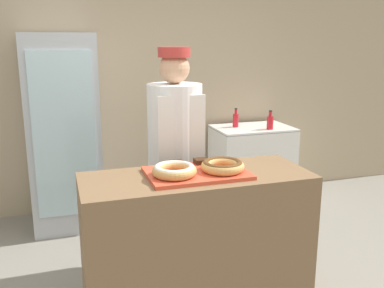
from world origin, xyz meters
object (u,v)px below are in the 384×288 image
at_px(donut_light_glaze, 174,170).
at_px(baker_person, 175,157).
at_px(donut_chocolate_glaze, 223,165).
at_px(chest_freezer, 252,164).
at_px(serving_tray, 197,173).
at_px(brownie_back_right, 201,161).
at_px(brownie_back_left, 177,163).
at_px(beverage_fridge, 64,133).
at_px(bottle_red, 270,122).
at_px(bottle_red_b, 236,120).

height_order(donut_light_glaze, baker_person, baker_person).
height_order(donut_chocolate_glaze, baker_person, baker_person).
distance_m(baker_person, chest_freezer, 1.72).
distance_m(serving_tray, brownie_back_right, 0.18).
height_order(donut_light_glaze, brownie_back_left, donut_light_glaze).
distance_m(beverage_fridge, chest_freezer, 2.07).
height_order(serving_tray, donut_light_glaze, donut_light_glaze).
bearing_deg(beverage_fridge, brownie_back_right, -61.42).
bearing_deg(brownie_back_left, donut_chocolate_glaze, -40.19).
xyz_separation_m(donut_light_glaze, chest_freezer, (1.39, 1.79, -0.59)).
bearing_deg(brownie_back_right, baker_person, 96.71).
height_order(serving_tray, baker_person, baker_person).
bearing_deg(baker_person, brownie_back_right, -83.29).
xyz_separation_m(donut_chocolate_glaze, bottle_red, (1.19, 1.62, -0.08)).
bearing_deg(beverage_fridge, donut_light_glaze, -70.92).
bearing_deg(donut_light_glaze, donut_chocolate_glaze, 0.00).
bearing_deg(baker_person, donut_light_glaze, -105.95).
bearing_deg(brownie_back_right, bottle_red, 48.13).
relative_size(donut_light_glaze, beverage_fridge, 0.15).
height_order(serving_tray, brownie_back_left, brownie_back_left).
bearing_deg(baker_person, chest_freezer, 43.13).
distance_m(brownie_back_right, bottle_red, 1.90).
distance_m(donut_light_glaze, brownie_back_left, 0.22).
bearing_deg(bottle_red_b, brownie_back_left, -124.56).
bearing_deg(donut_chocolate_glaze, brownie_back_right, 110.30).
bearing_deg(chest_freezer, donut_light_glaze, -127.90).
bearing_deg(brownie_back_left, bottle_red, 44.60).
relative_size(donut_light_glaze, bottle_red_b, 1.33).
height_order(brownie_back_left, bottle_red, bottle_red).
distance_m(donut_light_glaze, brownie_back_right, 0.32).
bearing_deg(brownie_back_left, serving_tray, -62.80).
xyz_separation_m(brownie_back_right, baker_person, (-0.05, 0.46, -0.09)).
distance_m(beverage_fridge, bottle_red_b, 1.83).
relative_size(donut_light_glaze, bottle_red, 1.35).
bearing_deg(beverage_fridge, baker_person, -54.29).
distance_m(serving_tray, bottle_red_b, 2.09).
relative_size(brownie_back_left, baker_person, 0.05).
xyz_separation_m(brownie_back_right, beverage_fridge, (-0.86, 1.58, -0.07)).
xyz_separation_m(brownie_back_left, brownie_back_right, (0.17, 0.00, 0.00)).
relative_size(chest_freezer, bottle_red, 4.24).
height_order(brownie_back_right, chest_freezer, brownie_back_right).
bearing_deg(bottle_red, donut_light_glaze, -133.00).
bearing_deg(brownie_back_right, bottle_red_b, 59.56).
bearing_deg(beverage_fridge, brownie_back_left, -66.30).
xyz_separation_m(serving_tray, donut_chocolate_glaze, (0.16, -0.04, 0.05)).
bearing_deg(baker_person, beverage_fridge, 125.71).
bearing_deg(baker_person, brownie_back_left, -103.93).
bearing_deg(donut_light_glaze, chest_freezer, 52.10).
distance_m(chest_freezer, bottle_red_b, 0.55).
bearing_deg(bottle_red, chest_freezer, 125.77).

